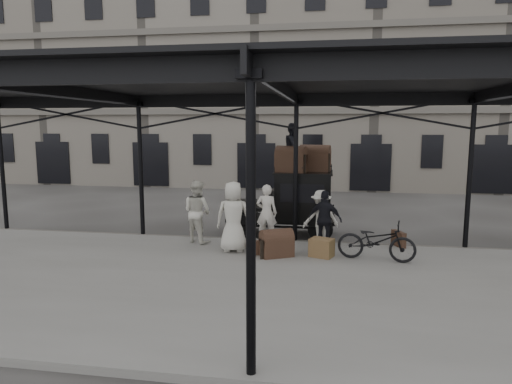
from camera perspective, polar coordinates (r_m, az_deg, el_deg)
ground at (r=12.45m, az=4.11°, el=-8.96°), size 120.00×120.00×0.00m
platform at (r=10.54m, az=3.07°, el=-11.77°), size 28.00×8.00×0.15m
canopy at (r=10.22m, az=3.45°, el=13.39°), size 22.50×9.00×4.74m
building_frontage at (r=30.04m, az=7.57°, el=14.57°), size 64.00×8.00×14.00m
taxi at (r=15.37m, az=4.75°, el=-1.03°), size 3.65×1.55×2.18m
porter_left at (r=14.02m, az=1.33°, el=-2.62°), size 0.66×0.45×1.77m
porter_midleft at (r=13.99m, az=-7.35°, el=-2.42°), size 1.15×1.07×1.90m
porter_centre at (r=12.87m, az=-2.84°, el=-3.08°), size 1.05×0.75×2.00m
porter_official at (r=13.37m, az=8.62°, el=-3.41°), size 1.07×0.67×1.69m
porter_right at (r=13.67m, az=8.11°, el=-3.21°), size 1.20×0.88×1.66m
bicycle at (r=12.50m, az=14.82°, el=-5.90°), size 2.12×1.05×1.06m
porter_roof at (r=15.09m, az=4.69°, el=5.57°), size 0.76×0.89×1.59m
steamer_trunk_roof_near at (r=14.97m, az=4.43°, el=3.87°), size 1.08×0.80×0.71m
steamer_trunk_roof_far at (r=15.38m, az=7.37°, el=3.97°), size 1.08×0.77×0.73m
steamer_trunk_platform at (r=12.52m, az=2.58°, el=-6.62°), size 1.00×0.86×0.63m
wicker_hamper at (r=12.61m, az=8.20°, el=-6.90°), size 0.72×0.64×0.50m
suitcase_upright at (r=14.18m, az=17.38°, el=-5.60°), size 0.38×0.61×0.45m
suitcase_flat at (r=12.69m, az=0.41°, el=-6.95°), size 0.62×0.33×0.40m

